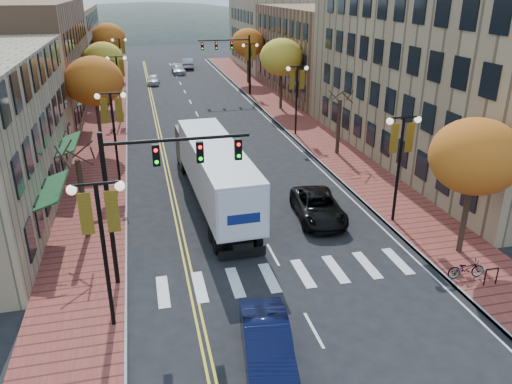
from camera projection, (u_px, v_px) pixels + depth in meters
ground at (298, 301)px, 21.04m from camera, size 200.00×200.00×0.00m
sidewalk_left at (106, 122)px, 48.28m from camera, size 4.00×85.00×0.15m
sidewalk_right at (284, 112)px, 52.14m from camera, size 4.00×85.00×0.15m
building_left_mid at (14, 62)px, 47.63m from camera, size 12.00×24.00×11.00m
building_left_far at (51, 43)px, 70.37m from camera, size 12.00×26.00×9.50m
building_right_near at (475, 56)px, 36.50m from camera, size 15.00×28.00×15.00m
building_right_mid at (338, 50)px, 60.82m from camera, size 15.00×24.00×10.00m
building_right_far at (286, 31)px, 80.39m from camera, size 15.00×20.00×11.00m
tree_left_a at (83, 199)px, 25.43m from camera, size 0.28×0.28×4.20m
tree_left_b at (94, 81)px, 38.58m from camera, size 4.48×4.48×7.21m
tree_left_c at (103, 59)px, 53.11m from camera, size 4.16×4.16×6.69m
tree_left_d at (109, 38)px, 69.07m from camera, size 4.61×4.61×7.42m
tree_right_a at (475, 157)px, 22.83m from camera, size 4.16×4.16×6.69m
tree_right_b at (339, 127)px, 38.27m from camera, size 0.28×0.28×4.20m
tree_right_c at (281, 57)px, 51.42m from camera, size 4.48×4.48×7.21m
tree_right_d at (248, 43)px, 65.86m from camera, size 4.35×4.35×7.00m
lamp_left_a at (101, 228)px, 17.78m from camera, size 1.96×0.36×6.05m
lamp_left_b at (113, 120)px, 32.16m from camera, size 1.96×0.36×6.05m
lamp_left_c at (118, 75)px, 48.33m from camera, size 1.96×0.36×6.05m
lamp_left_d at (120, 52)px, 64.50m from camera, size 1.96×0.36×6.05m
lamp_right_a at (401, 149)px, 26.39m from camera, size 1.96×0.36×6.05m
lamp_right_b at (297, 87)px, 42.56m from camera, size 1.96×0.36×6.05m
lamp_right_c at (250, 59)px, 58.73m from camera, size 1.96×0.36×6.05m
traffic_mast_near at (154, 178)px, 20.67m from camera, size 6.10×0.35×7.00m
traffic_mast_far at (233, 54)px, 58.05m from camera, size 6.10×0.34×7.00m
semi_truck at (212, 166)px, 29.86m from camera, size 3.09×15.81×3.93m
navy_sedan at (267, 344)px, 17.36m from camera, size 2.22×4.84×1.54m
black_suv at (318, 207)px, 28.19m from camera, size 2.99×5.54×1.47m
car_far_white at (153, 80)px, 66.73m from camera, size 1.86×3.88×1.28m
car_far_silver at (178, 70)px, 74.79m from camera, size 1.94×4.43×1.27m
car_far_oncoming at (188, 63)px, 79.58m from camera, size 2.16×4.98×1.59m
bicycle at (466, 269)px, 22.29m from camera, size 1.75×0.75×0.90m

